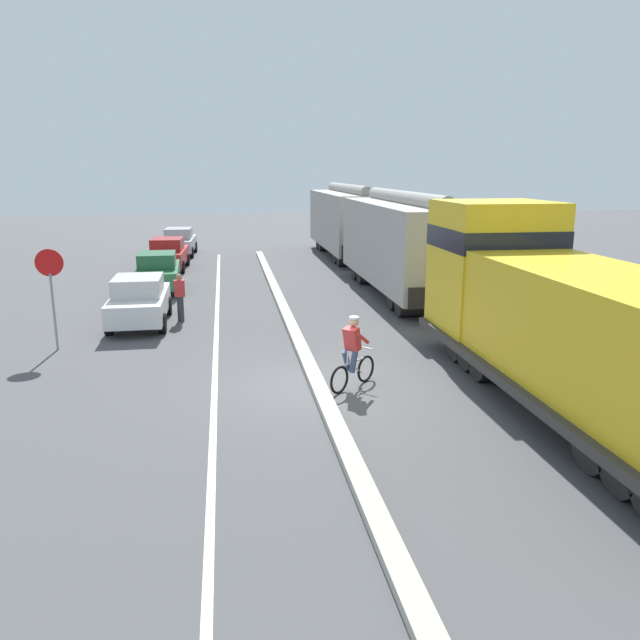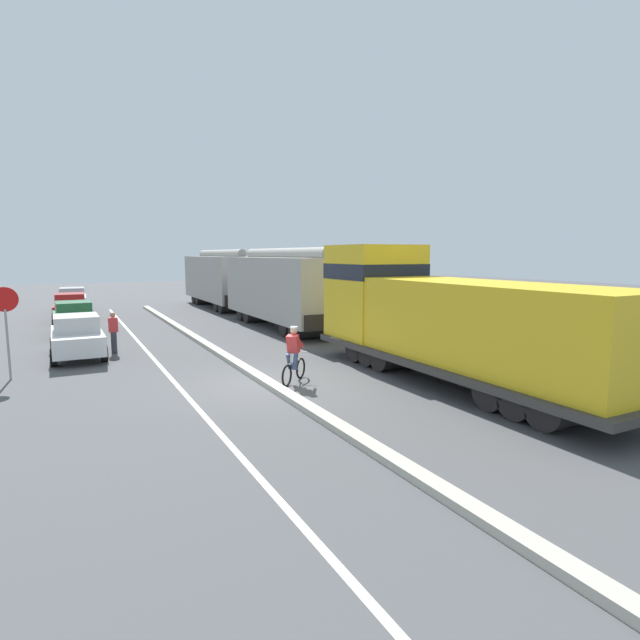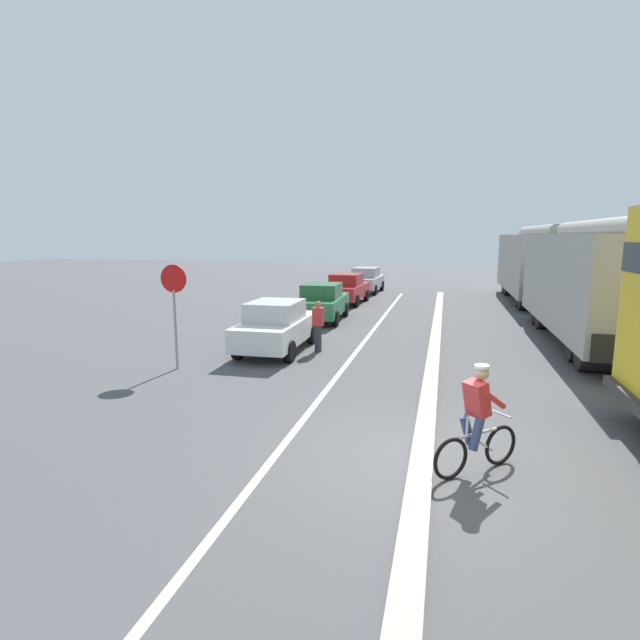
{
  "view_description": "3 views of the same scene",
  "coord_description": "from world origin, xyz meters",
  "px_view_note": "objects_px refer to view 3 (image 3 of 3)",
  "views": [
    {
      "loc": [
        -2.05,
        -13.85,
        5.01
      ],
      "look_at": [
        0.26,
        1.17,
        1.33
      ],
      "focal_mm": 35.0,
      "sensor_mm": 36.0,
      "label": 1
    },
    {
      "loc": [
        -5.24,
        -13.69,
        3.87
      ],
      "look_at": [
        2.51,
        1.32,
        1.63
      ],
      "focal_mm": 28.0,
      "sensor_mm": 36.0,
      "label": 2
    },
    {
      "loc": [
        0.25,
        -7.89,
        3.64
      ],
      "look_at": [
        -3.98,
        8.92,
        0.71
      ],
      "focal_mm": 28.0,
      "sensor_mm": 36.0,
      "label": 3
    }
  ],
  "objects_px": {
    "parked_car_red": "(347,289)",
    "parked_car_green": "(322,302)",
    "parked_car_silver": "(366,280)",
    "parked_car_white": "(277,326)",
    "stop_sign": "(174,296)",
    "hopper_car_middle": "(535,264)",
    "pedestrian_by_cars": "(318,325)",
    "cyclist": "(477,422)",
    "hopper_car_lead": "(594,283)"
  },
  "relations": [
    {
      "from": "parked_car_red",
      "to": "parked_car_green",
      "type": "bearing_deg",
      "value": -89.61
    },
    {
      "from": "parked_car_red",
      "to": "parked_car_silver",
      "type": "xyz_separation_m",
      "value": [
        0.2,
        5.52,
        0.0
      ]
    },
    {
      "from": "parked_car_white",
      "to": "stop_sign",
      "type": "xyz_separation_m",
      "value": [
        -1.97,
        -2.72,
        1.21
      ]
    },
    {
      "from": "hopper_car_middle",
      "to": "parked_car_green",
      "type": "relative_size",
      "value": 2.49
    },
    {
      "from": "parked_car_white",
      "to": "pedestrian_by_cars",
      "type": "relative_size",
      "value": 2.61
    },
    {
      "from": "parked_car_white",
      "to": "pedestrian_by_cars",
      "type": "bearing_deg",
      "value": 10.98
    },
    {
      "from": "cyclist",
      "to": "parked_car_white",
      "type": "bearing_deg",
      "value": 128.7
    },
    {
      "from": "parked_car_red",
      "to": "stop_sign",
      "type": "bearing_deg",
      "value": -97.68
    },
    {
      "from": "hopper_car_middle",
      "to": "stop_sign",
      "type": "distance_m",
      "value": 21.47
    },
    {
      "from": "stop_sign",
      "to": "pedestrian_by_cars",
      "type": "xyz_separation_m",
      "value": [
        3.26,
        2.97,
        -1.18
      ]
    },
    {
      "from": "parked_car_white",
      "to": "parked_car_silver",
      "type": "height_order",
      "value": "same"
    },
    {
      "from": "parked_car_silver",
      "to": "stop_sign",
      "type": "relative_size",
      "value": 1.48
    },
    {
      "from": "parked_car_white",
      "to": "parked_car_red",
      "type": "bearing_deg",
      "value": 90.12
    },
    {
      "from": "parked_car_silver",
      "to": "pedestrian_by_cars",
      "type": "bearing_deg",
      "value": -86.23
    },
    {
      "from": "parked_car_red",
      "to": "parked_car_white",
      "type": "bearing_deg",
      "value": -89.88
    },
    {
      "from": "parked_car_green",
      "to": "stop_sign",
      "type": "distance_m",
      "value": 9.01
    },
    {
      "from": "pedestrian_by_cars",
      "to": "stop_sign",
      "type": "bearing_deg",
      "value": -137.68
    },
    {
      "from": "parked_car_silver",
      "to": "cyclist",
      "type": "distance_m",
      "value": 24.96
    },
    {
      "from": "hopper_car_middle",
      "to": "parked_car_silver",
      "type": "relative_size",
      "value": 2.49
    },
    {
      "from": "cyclist",
      "to": "pedestrian_by_cars",
      "type": "height_order",
      "value": "cyclist"
    },
    {
      "from": "pedestrian_by_cars",
      "to": "hopper_car_middle",
      "type": "bearing_deg",
      "value": 59.87
    },
    {
      "from": "hopper_car_lead",
      "to": "parked_car_green",
      "type": "height_order",
      "value": "hopper_car_lead"
    },
    {
      "from": "hopper_car_middle",
      "to": "pedestrian_by_cars",
      "type": "bearing_deg",
      "value": -120.13
    },
    {
      "from": "stop_sign",
      "to": "pedestrian_by_cars",
      "type": "bearing_deg",
      "value": 42.32
    },
    {
      "from": "hopper_car_lead",
      "to": "parked_car_red",
      "type": "relative_size",
      "value": 2.48
    },
    {
      "from": "stop_sign",
      "to": "cyclist",
      "type": "bearing_deg",
      "value": -29.8
    },
    {
      "from": "hopper_car_middle",
      "to": "stop_sign",
      "type": "xyz_separation_m",
      "value": [
        -11.91,
        -17.86,
        -0.05
      ]
    },
    {
      "from": "parked_car_red",
      "to": "pedestrian_by_cars",
      "type": "distance_m",
      "value": 11.53
    },
    {
      "from": "parked_car_silver",
      "to": "parked_car_white",
      "type": "bearing_deg",
      "value": -90.57
    },
    {
      "from": "parked_car_green",
      "to": "parked_car_silver",
      "type": "bearing_deg",
      "value": 89.2
    },
    {
      "from": "parked_car_green",
      "to": "pedestrian_by_cars",
      "type": "height_order",
      "value": "same"
    },
    {
      "from": "hopper_car_lead",
      "to": "cyclist",
      "type": "xyz_separation_m",
      "value": [
        -4.24,
        -10.65,
        -1.26
      ]
    },
    {
      "from": "hopper_car_lead",
      "to": "pedestrian_by_cars",
      "type": "distance_m",
      "value": 9.33
    },
    {
      "from": "hopper_car_middle",
      "to": "stop_sign",
      "type": "height_order",
      "value": "hopper_car_middle"
    },
    {
      "from": "stop_sign",
      "to": "hopper_car_middle",
      "type": "bearing_deg",
      "value": 56.32
    },
    {
      "from": "hopper_car_lead",
      "to": "cyclist",
      "type": "relative_size",
      "value": 6.18
    },
    {
      "from": "hopper_car_lead",
      "to": "parked_car_green",
      "type": "relative_size",
      "value": 2.49
    },
    {
      "from": "parked_car_white",
      "to": "parked_car_red",
      "type": "height_order",
      "value": "same"
    },
    {
      "from": "pedestrian_by_cars",
      "to": "hopper_car_lead",
      "type": "bearing_deg",
      "value": 20.85
    },
    {
      "from": "hopper_car_middle",
      "to": "parked_car_white",
      "type": "bearing_deg",
      "value": -123.27
    },
    {
      "from": "parked_car_green",
      "to": "parked_car_silver",
      "type": "xyz_separation_m",
      "value": [
        0.16,
        11.24,
        0.0
      ]
    },
    {
      "from": "parked_car_green",
      "to": "parked_car_red",
      "type": "height_order",
      "value": "same"
    },
    {
      "from": "parked_car_red",
      "to": "cyclist",
      "type": "xyz_separation_m",
      "value": [
        5.72,
        -18.82,
        0.0
      ]
    },
    {
      "from": "hopper_car_lead",
      "to": "hopper_car_middle",
      "type": "height_order",
      "value": "same"
    },
    {
      "from": "stop_sign",
      "to": "pedestrian_by_cars",
      "type": "distance_m",
      "value": 4.57
    },
    {
      "from": "cyclist",
      "to": "hopper_car_middle",
      "type": "bearing_deg",
      "value": 79.2
    },
    {
      "from": "hopper_car_middle",
      "to": "cyclist",
      "type": "distance_m",
      "value": 22.69
    },
    {
      "from": "hopper_car_middle",
      "to": "cyclist",
      "type": "bearing_deg",
      "value": -100.8
    },
    {
      "from": "hopper_car_lead",
      "to": "cyclist",
      "type": "height_order",
      "value": "hopper_car_lead"
    },
    {
      "from": "parked_car_white",
      "to": "cyclist",
      "type": "xyz_separation_m",
      "value": [
        5.69,
        -7.11,
        0.0
      ]
    }
  ]
}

